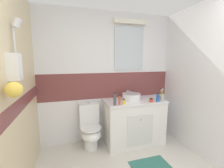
{
  "coord_description": "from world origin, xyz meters",
  "views": [
    {
      "loc": [
        -0.77,
        -0.4,
        1.58
      ],
      "look_at": [
        -0.07,
        1.92,
        1.21
      ],
      "focal_mm": 23.92,
      "sensor_mm": 36.0,
      "label": 1
    }
  ],
  "objects_px": {
    "toothbrush_cup": "(162,98)",
    "hair_gel_jar": "(151,100)",
    "soap_dispenser": "(158,98)",
    "perfume_flask_small": "(124,102)",
    "toothpaste_tube_upright": "(119,100)",
    "sink_basin": "(131,96)",
    "shampoo_bottle_tall": "(115,99)",
    "toilet": "(90,128)"
  },
  "relations": [
    {
      "from": "toothbrush_cup",
      "to": "hair_gel_jar",
      "type": "bearing_deg",
      "value": -176.04
    },
    {
      "from": "soap_dispenser",
      "to": "perfume_flask_small",
      "type": "distance_m",
      "value": 0.66
    },
    {
      "from": "toothbrush_cup",
      "to": "toothpaste_tube_upright",
      "type": "height_order",
      "value": "toothbrush_cup"
    },
    {
      "from": "toothpaste_tube_upright",
      "to": "perfume_flask_small",
      "type": "bearing_deg",
      "value": -8.74
    },
    {
      "from": "sink_basin",
      "to": "toothbrush_cup",
      "type": "bearing_deg",
      "value": -26.21
    },
    {
      "from": "sink_basin",
      "to": "perfume_flask_small",
      "type": "relative_size",
      "value": 3.93
    },
    {
      "from": "shampoo_bottle_tall",
      "to": "toothpaste_tube_upright",
      "type": "bearing_deg",
      "value": 12.02
    },
    {
      "from": "sink_basin",
      "to": "shampoo_bottle_tall",
      "type": "distance_m",
      "value": 0.49
    },
    {
      "from": "toilet",
      "to": "shampoo_bottle_tall",
      "type": "height_order",
      "value": "shampoo_bottle_tall"
    },
    {
      "from": "perfume_flask_small",
      "to": "shampoo_bottle_tall",
      "type": "relative_size",
      "value": 0.46
    },
    {
      "from": "toothbrush_cup",
      "to": "shampoo_bottle_tall",
      "type": "xyz_separation_m",
      "value": [
        -0.91,
        -0.02,
        0.05
      ]
    },
    {
      "from": "sink_basin",
      "to": "perfume_flask_small",
      "type": "height_order",
      "value": "sink_basin"
    },
    {
      "from": "toothpaste_tube_upright",
      "to": "shampoo_bottle_tall",
      "type": "height_order",
      "value": "shampoo_bottle_tall"
    },
    {
      "from": "toothpaste_tube_upright",
      "to": "perfume_flask_small",
      "type": "height_order",
      "value": "toothpaste_tube_upright"
    },
    {
      "from": "hair_gel_jar",
      "to": "shampoo_bottle_tall",
      "type": "relative_size",
      "value": 0.32
    },
    {
      "from": "soap_dispenser",
      "to": "hair_gel_jar",
      "type": "relative_size",
      "value": 2.39
    },
    {
      "from": "hair_gel_jar",
      "to": "shampoo_bottle_tall",
      "type": "bearing_deg",
      "value": -179.7
    },
    {
      "from": "toothbrush_cup",
      "to": "shampoo_bottle_tall",
      "type": "bearing_deg",
      "value": -178.78
    },
    {
      "from": "toilet",
      "to": "toothpaste_tube_upright",
      "type": "xyz_separation_m",
      "value": [
        0.47,
        -0.26,
        0.56
      ]
    },
    {
      "from": "toilet",
      "to": "perfume_flask_small",
      "type": "height_order",
      "value": "perfume_flask_small"
    },
    {
      "from": "sink_basin",
      "to": "soap_dispenser",
      "type": "relative_size",
      "value": 2.32
    },
    {
      "from": "perfume_flask_small",
      "to": "shampoo_bottle_tall",
      "type": "xyz_separation_m",
      "value": [
        -0.16,
        -0.01,
        0.06
      ]
    },
    {
      "from": "toothpaste_tube_upright",
      "to": "perfume_flask_small",
      "type": "distance_m",
      "value": 0.09
    },
    {
      "from": "soap_dispenser",
      "to": "shampoo_bottle_tall",
      "type": "xyz_separation_m",
      "value": [
        -0.82,
        -0.0,
        0.04
      ]
    },
    {
      "from": "toothpaste_tube_upright",
      "to": "shampoo_bottle_tall",
      "type": "bearing_deg",
      "value": -167.98
    },
    {
      "from": "toothpaste_tube_upright",
      "to": "hair_gel_jar",
      "type": "relative_size",
      "value": 2.43
    },
    {
      "from": "toothbrush_cup",
      "to": "toilet",
      "type": "bearing_deg",
      "value": 168.61
    },
    {
      "from": "toothbrush_cup",
      "to": "toothpaste_tube_upright",
      "type": "distance_m",
      "value": 0.83
    },
    {
      "from": "toilet",
      "to": "perfume_flask_small",
      "type": "bearing_deg",
      "value": -26.7
    },
    {
      "from": "sink_basin",
      "to": "toothbrush_cup",
      "type": "height_order",
      "value": "toothbrush_cup"
    },
    {
      "from": "shampoo_bottle_tall",
      "to": "perfume_flask_small",
      "type": "bearing_deg",
      "value": 2.26
    },
    {
      "from": "soap_dispenser",
      "to": "shampoo_bottle_tall",
      "type": "height_order",
      "value": "shampoo_bottle_tall"
    },
    {
      "from": "shampoo_bottle_tall",
      "to": "hair_gel_jar",
      "type": "bearing_deg",
      "value": 0.3
    },
    {
      "from": "toothbrush_cup",
      "to": "toothpaste_tube_upright",
      "type": "relative_size",
      "value": 1.36
    },
    {
      "from": "toilet",
      "to": "toothpaste_tube_upright",
      "type": "bearing_deg",
      "value": -29.31
    },
    {
      "from": "sink_basin",
      "to": "toothbrush_cup",
      "type": "distance_m",
      "value": 0.56
    },
    {
      "from": "soap_dispenser",
      "to": "toothpaste_tube_upright",
      "type": "height_order",
      "value": "toothpaste_tube_upright"
    },
    {
      "from": "toothbrush_cup",
      "to": "toothpaste_tube_upright",
      "type": "bearing_deg",
      "value": -179.93
    },
    {
      "from": "toilet",
      "to": "shampoo_bottle_tall",
      "type": "distance_m",
      "value": 0.75
    },
    {
      "from": "perfume_flask_small",
      "to": "hair_gel_jar",
      "type": "bearing_deg",
      "value": -0.31
    },
    {
      "from": "toilet",
      "to": "soap_dispenser",
      "type": "distance_m",
      "value": 1.35
    },
    {
      "from": "toothbrush_cup",
      "to": "soap_dispenser",
      "type": "relative_size",
      "value": 1.39
    }
  ]
}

